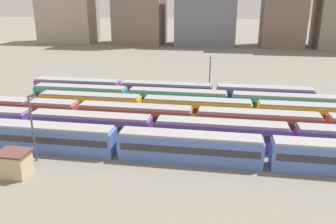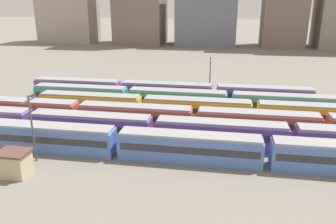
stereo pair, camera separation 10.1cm
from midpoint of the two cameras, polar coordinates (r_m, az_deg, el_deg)
The scene contains 11 objects.
ground_plane at distance 61.37m, azimuth -15.14°, elevation -1.00°, with size 600.00×600.00×0.00m, color slate.
train_track_0 at distance 43.59m, azimuth 16.18°, elevation -6.53°, with size 74.70×3.06×3.75m.
train_track_1 at distance 48.92m, azimuth 19.96°, elevation -4.14°, with size 112.50×3.06×3.75m.
train_track_2 at distance 53.05m, azimuth 4.50°, elevation -1.28°, with size 74.70×3.06×3.75m.
train_track_4 at distance 63.32m, azimuth 1.63°, elevation 2.07°, with size 55.80×3.06×3.75m.
train_track_5 at distance 68.70m, azimuth -0.17°, elevation 3.39°, with size 55.80×3.06×3.75m.
catenary_pole_1 at distance 70.29m, azimuth 7.04°, elevation 6.06°, with size 0.24×3.20×8.61m.
catenary_pole_2 at distance 45.49m, azimuth -21.64°, elevation -2.05°, with size 0.24×3.20×8.65m.
signal_hut at distance 43.94m, azimuth -24.12°, elevation -7.78°, with size 3.60×3.00×3.04m.
distant_building_0 at distance 169.89m, azimuth -16.34°, elevation 16.34°, with size 25.14×14.86×31.05m, color #A89989.
distant_building_2 at distance 153.89m, azimuth 6.53°, elevation 16.57°, with size 25.33×19.15×29.90m, color slate.
Camera 2 is at (25.20, -39.35, 19.80)m, focal length 36.64 mm.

